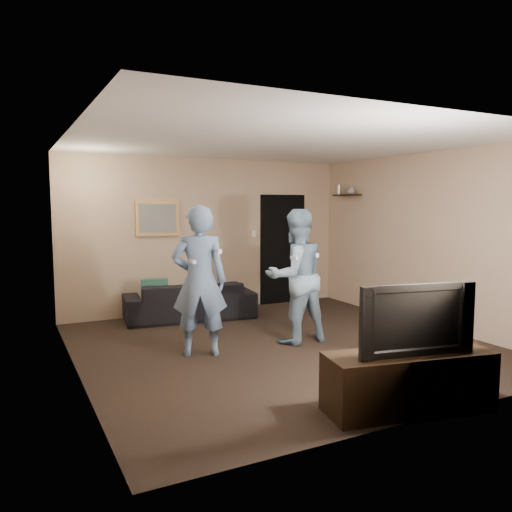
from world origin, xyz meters
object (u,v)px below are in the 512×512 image
wii_player_left (199,281)px  wii_player_right (296,276)px  sofa (190,300)px  tv_console (409,382)px  television (411,318)px

wii_player_left → wii_player_right: bearing=-1.7°
sofa → wii_player_left: 2.05m
wii_player_right → wii_player_left: bearing=178.3°
sofa → wii_player_right: (0.80, -1.93, 0.58)m
tv_console → wii_player_left: (-1.08, 2.38, 0.66)m
wii_player_left → sofa: bearing=74.2°
sofa → television: size_ratio=1.87×
television → wii_player_right: wii_player_right is taller
sofa → wii_player_left: wii_player_left is taller
television → wii_player_left: 2.61m
tv_console → wii_player_left: 2.69m
sofa → wii_player_right: 2.16m
sofa → wii_player_right: size_ratio=1.16×
television → wii_player_right: bearing=95.1°
wii_player_left → wii_player_right: wii_player_left is taller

